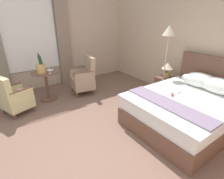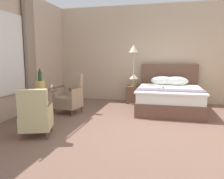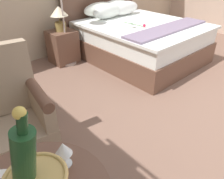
{
  "view_description": "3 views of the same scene",
  "coord_description": "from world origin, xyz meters",
  "px_view_note": "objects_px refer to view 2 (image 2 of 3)",
  "views": [
    {
      "loc": [
        2.17,
        -1.0,
        2.06
      ],
      "look_at": [
        -0.69,
        1.01,
        0.55
      ],
      "focal_mm": 28.0,
      "sensor_mm": 36.0,
      "label": 1
    },
    {
      "loc": [
        0.41,
        -4.22,
        1.45
      ],
      "look_at": [
        -0.82,
        0.87,
        0.68
      ],
      "focal_mm": 35.0,
      "sensor_mm": 36.0,
      "label": 2
    },
    {
      "loc": [
        -2.31,
        -0.58,
        1.57
      ],
      "look_at": [
        -1.16,
        0.69,
        0.54
      ],
      "focal_mm": 35.0,
      "sensor_mm": 36.0,
      "label": 3
    }
  ],
  "objects_px": {
    "floor_lamp_brass": "(134,55)",
    "snack_plate": "(42,89)",
    "armchair_facing_bed": "(36,115)",
    "bedside_lamp": "(134,78)",
    "nightstand": "(133,95)",
    "armchair_by_window": "(69,96)",
    "side_table_round": "(43,104)",
    "bed": "(169,97)",
    "champagne_bucket": "(40,84)",
    "wine_glass_near_edge": "(37,85)",
    "wine_glass_near_bucket": "(51,86)"
  },
  "relations": [
    {
      "from": "side_table_round",
      "to": "armchair_by_window",
      "type": "distance_m",
      "value": 0.98
    },
    {
      "from": "floor_lamp_brass",
      "to": "armchair_facing_bed",
      "type": "xyz_separation_m",
      "value": [
        -1.32,
        -3.29,
        -1.11
      ]
    },
    {
      "from": "armchair_by_window",
      "to": "armchair_facing_bed",
      "type": "bearing_deg",
      "value": -85.2
    },
    {
      "from": "bed",
      "to": "wine_glass_near_bucket",
      "type": "bearing_deg",
      "value": -143.8
    },
    {
      "from": "bed",
      "to": "side_table_round",
      "type": "distance_m",
      "value": 3.36
    },
    {
      "from": "champagne_bucket",
      "to": "bed",
      "type": "bearing_deg",
      "value": 36.31
    },
    {
      "from": "floor_lamp_brass",
      "to": "snack_plate",
      "type": "xyz_separation_m",
      "value": [
        -1.74,
        -2.33,
        -0.76
      ]
    },
    {
      "from": "nightstand",
      "to": "side_table_round",
      "type": "xyz_separation_m",
      "value": [
        -1.66,
        -2.6,
        0.15
      ]
    },
    {
      "from": "snack_plate",
      "to": "armchair_facing_bed",
      "type": "bearing_deg",
      "value": -66.19
    },
    {
      "from": "nightstand",
      "to": "armchair_by_window",
      "type": "distance_m",
      "value": 2.21
    },
    {
      "from": "bedside_lamp",
      "to": "bed",
      "type": "bearing_deg",
      "value": -31.38
    },
    {
      "from": "nightstand",
      "to": "wine_glass_near_bucket",
      "type": "xyz_separation_m",
      "value": [
        -1.47,
        -2.53,
        0.56
      ]
    },
    {
      "from": "champagne_bucket",
      "to": "armchair_by_window",
      "type": "height_order",
      "value": "champagne_bucket"
    },
    {
      "from": "bedside_lamp",
      "to": "side_table_round",
      "type": "bearing_deg",
      "value": -122.5
    },
    {
      "from": "champagne_bucket",
      "to": "snack_plate",
      "type": "relative_size",
      "value": 3.01
    },
    {
      "from": "bed",
      "to": "floor_lamp_brass",
      "type": "distance_m",
      "value": 1.67
    },
    {
      "from": "floor_lamp_brass",
      "to": "armchair_by_window",
      "type": "bearing_deg",
      "value": -133.97
    },
    {
      "from": "snack_plate",
      "to": "floor_lamp_brass",
      "type": "bearing_deg",
      "value": 53.15
    },
    {
      "from": "champagne_bucket",
      "to": "wine_glass_near_edge",
      "type": "xyz_separation_m",
      "value": [
        -0.16,
        0.13,
        -0.03
      ]
    },
    {
      "from": "nightstand",
      "to": "side_table_round",
      "type": "distance_m",
      "value": 3.09
    },
    {
      "from": "floor_lamp_brass",
      "to": "wine_glass_near_edge",
      "type": "xyz_separation_m",
      "value": [
        -1.81,
        -2.43,
        -0.66
      ]
    },
    {
      "from": "nightstand",
      "to": "side_table_round",
      "type": "relative_size",
      "value": 0.73
    },
    {
      "from": "floor_lamp_brass",
      "to": "nightstand",
      "type": "bearing_deg",
      "value": 90.0
    },
    {
      "from": "bed",
      "to": "side_table_round",
      "type": "relative_size",
      "value": 2.83
    },
    {
      "from": "bedside_lamp",
      "to": "armchair_by_window",
      "type": "xyz_separation_m",
      "value": [
        -1.47,
        -1.64,
        -0.34
      ]
    },
    {
      "from": "nightstand",
      "to": "floor_lamp_brass",
      "type": "xyz_separation_m",
      "value": [
        -0.0,
        -0.12,
        1.24
      ]
    },
    {
      "from": "bed",
      "to": "snack_plate",
      "type": "relative_size",
      "value": 12.66
    },
    {
      "from": "side_table_round",
      "to": "wine_glass_near_bucket",
      "type": "bearing_deg",
      "value": 19.04
    },
    {
      "from": "side_table_round",
      "to": "wine_glass_near_edge",
      "type": "bearing_deg",
      "value": 161.74
    },
    {
      "from": "nightstand",
      "to": "floor_lamp_brass",
      "type": "relative_size",
      "value": 0.3
    },
    {
      "from": "champagne_bucket",
      "to": "armchair_facing_bed",
      "type": "distance_m",
      "value": 0.93
    },
    {
      "from": "champagne_bucket",
      "to": "wine_glass_near_edge",
      "type": "relative_size",
      "value": 3.32
    },
    {
      "from": "side_table_round",
      "to": "champagne_bucket",
      "type": "distance_m",
      "value": 0.47
    },
    {
      "from": "armchair_by_window",
      "to": "floor_lamp_brass",
      "type": "bearing_deg",
      "value": 46.03
    },
    {
      "from": "bed",
      "to": "wine_glass_near_bucket",
      "type": "height_order",
      "value": "bed"
    },
    {
      "from": "nightstand",
      "to": "armchair_by_window",
      "type": "bearing_deg",
      "value": -131.88
    },
    {
      "from": "champagne_bucket",
      "to": "armchair_by_window",
      "type": "relative_size",
      "value": 0.49
    },
    {
      "from": "snack_plate",
      "to": "bed",
      "type": "bearing_deg",
      "value": 32.11
    },
    {
      "from": "armchair_facing_bed",
      "to": "bedside_lamp",
      "type": "bearing_deg",
      "value": 68.77
    },
    {
      "from": "bed",
      "to": "floor_lamp_brass",
      "type": "height_order",
      "value": "floor_lamp_brass"
    },
    {
      "from": "bed",
      "to": "champagne_bucket",
      "type": "height_order",
      "value": "bed"
    },
    {
      "from": "floor_lamp_brass",
      "to": "champagne_bucket",
      "type": "distance_m",
      "value": 3.11
    },
    {
      "from": "wine_glass_near_bucket",
      "to": "armchair_by_window",
      "type": "relative_size",
      "value": 0.13
    },
    {
      "from": "champagne_bucket",
      "to": "snack_plate",
      "type": "bearing_deg",
      "value": 111.84
    },
    {
      "from": "nightstand",
      "to": "wine_glass_near_edge",
      "type": "relative_size",
      "value": 3.61
    },
    {
      "from": "wine_glass_near_bucket",
      "to": "wine_glass_near_edge",
      "type": "xyz_separation_m",
      "value": [
        -0.34,
        -0.02,
        0.01
      ]
    },
    {
      "from": "champagne_bucket",
      "to": "armchair_by_window",
      "type": "xyz_separation_m",
      "value": [
        0.18,
        1.04,
        -0.43
      ]
    },
    {
      "from": "bed",
      "to": "armchair_by_window",
      "type": "height_order",
      "value": "bed"
    },
    {
      "from": "floor_lamp_brass",
      "to": "champagne_bucket",
      "type": "xyz_separation_m",
      "value": [
        -1.65,
        -2.56,
        -0.63
      ]
    },
    {
      "from": "floor_lamp_brass",
      "to": "wine_glass_near_bucket",
      "type": "bearing_deg",
      "value": -121.21
    }
  ]
}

